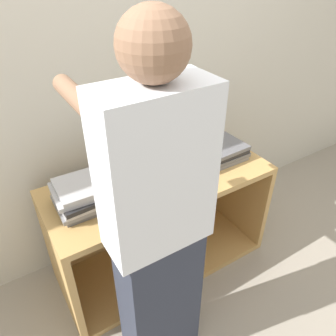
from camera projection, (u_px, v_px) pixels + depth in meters
ground_plane at (184, 289)px, 2.02m from camera, size 12.00×12.00×0.00m
wall_back at (124, 68)px, 1.81m from camera, size 8.00×0.05×2.40m
cart at (156, 217)px, 2.07m from camera, size 1.30×0.55×0.67m
laptop_open at (155, 167)px, 1.85m from camera, size 0.36×0.32×0.24m
laptop_stack_left at (93, 192)px, 1.63m from camera, size 0.39×0.26×0.14m
laptop_stack_right at (215, 153)px, 1.98m from camera, size 0.37×0.24×0.09m
person at (157, 231)px, 1.29m from camera, size 0.40×0.53×1.64m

